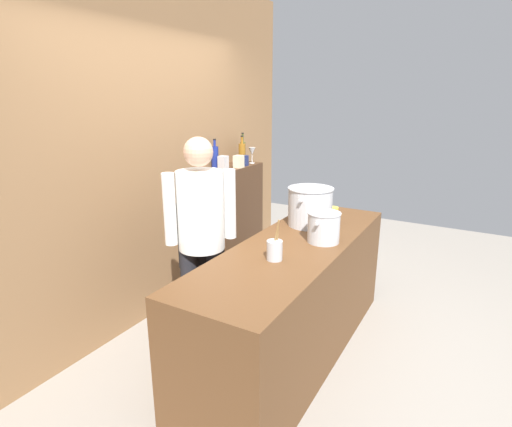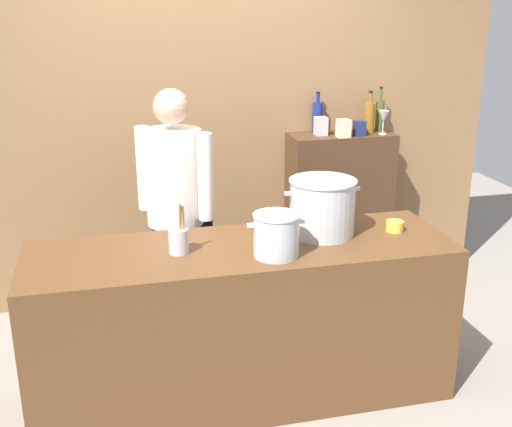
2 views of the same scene
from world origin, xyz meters
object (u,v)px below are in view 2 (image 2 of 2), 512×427
stockpot_small (276,235)px  butter_jar (395,226)px  wine_bottle_amber (369,117)px  spice_tin_silver (321,126)px  wine_bottle_cobalt (317,116)px  spice_tin_navy (359,128)px  chef (175,203)px  wine_bottle_olive (380,115)px  wine_glass_wide (384,117)px  stockpot_large (322,207)px  spice_tin_cream (343,128)px  utensil_crock (179,240)px

stockpot_small → butter_jar: (0.75, 0.19, -0.08)m
wine_bottle_amber → spice_tin_silver: bearing=-179.3°
wine_bottle_cobalt → spice_tin_silver: wine_bottle_cobalt is taller
wine_bottle_amber → spice_tin_navy: bearing=-140.9°
chef → spice_tin_navy: 1.48m
stockpot_small → spice_tin_silver: spice_tin_silver is taller
butter_jar → spice_tin_navy: 1.14m
wine_bottle_cobalt → wine_bottle_amber: bearing=-15.8°
stockpot_small → spice_tin_silver: 1.54m
wine_bottle_olive → wine_glass_wide: wine_bottle_olive is taller
stockpot_large → wine_bottle_amber: wine_bottle_amber is taller
spice_tin_navy → wine_bottle_olive: bearing=34.1°
wine_bottle_olive → spice_tin_cream: 0.38m
butter_jar → wine_glass_wide: 1.22m
utensil_crock → stockpot_small: bearing=-17.8°
stockpot_large → spice_tin_navy: bearing=58.4°
wine_bottle_cobalt → wine_glass_wide: 0.47m
stockpot_small → wine_bottle_olive: 1.86m
utensil_crock → stockpot_large: bearing=6.4°
wine_bottle_amber → spice_tin_silver: wine_bottle_amber is taller
utensil_crock → wine_bottle_amber: bearing=37.8°
utensil_crock → butter_jar: size_ratio=2.74×
chef → wine_glass_wide: size_ratio=9.68×
stockpot_large → butter_jar: size_ratio=4.35×
butter_jar → wine_bottle_olive: size_ratio=0.31×
stockpot_small → wine_bottle_olive: size_ratio=0.95×
utensil_crock → spice_tin_silver: (1.17, 1.20, 0.31)m
butter_jar → chef: bearing=152.7°
stockpot_small → spice_tin_navy: 1.60m
stockpot_large → spice_tin_cream: spice_tin_cream is taller
chef → spice_tin_navy: size_ratio=15.31×
stockpot_small → spice_tin_navy: (0.95, 1.26, 0.26)m
wine_bottle_amber → spice_tin_cream: size_ratio=2.40×
spice_tin_silver → wine_bottle_amber: bearing=0.7°
wine_bottle_amber → butter_jar: bearing=-105.3°
wine_bottle_amber → spice_tin_silver: (-0.37, -0.00, -0.05)m
wine_glass_wide → wine_bottle_amber: bearing=131.7°
chef → spice_tin_cream: size_ratio=13.30×
stockpot_large → wine_bottle_amber: bearing=56.4°
spice_tin_navy → stockpot_large: bearing=-121.6°
utensil_crock → spice_tin_navy: size_ratio=2.51×
stockpot_small → utensil_crock: size_ratio=1.12×
utensil_crock → wine_bottle_olive: (1.65, 1.26, 0.37)m
wine_glass_wide → spice_tin_cream: 0.32m
utensil_crock → spice_tin_navy: spice_tin_navy is taller
wine_bottle_cobalt → spice_tin_navy: bearing=-37.6°
wine_glass_wide → spice_tin_cream: wine_glass_wide is taller
utensil_crock → spice_tin_cream: 1.73m
spice_tin_silver → spice_tin_cream: spice_tin_silver is taller
wine_glass_wide → spice_tin_navy: bearing=-177.2°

